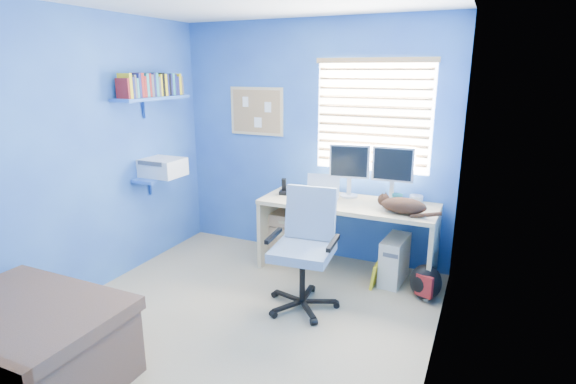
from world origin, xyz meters
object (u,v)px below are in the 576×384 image
at_px(laptop, 322,189).
at_px(tower_pc, 394,260).
at_px(office_chair, 304,264).
at_px(desk, 347,237).
at_px(cat, 404,206).

distance_m(laptop, tower_pc, 0.98).
bearing_deg(office_chair, desk, 80.15).
distance_m(laptop, cat, 0.84).
bearing_deg(cat, tower_pc, 141.40).
height_order(cat, office_chair, office_chair).
bearing_deg(cat, desk, -173.08).
height_order(laptop, office_chair, office_chair).
relative_size(cat, tower_pc, 0.90).
bearing_deg(cat, laptop, -167.27).
distance_m(cat, office_chair, 1.04).
bearing_deg(desk, office_chair, -99.85).
bearing_deg(tower_pc, office_chair, -124.58).
distance_m(desk, cat, 0.73).
height_order(laptop, tower_pc, laptop).
height_order(desk, cat, cat).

